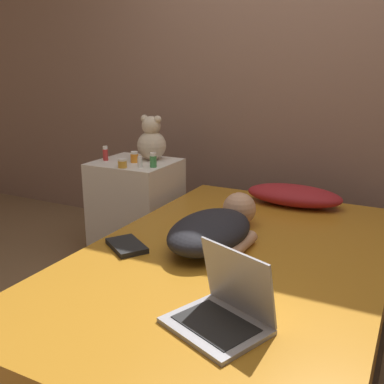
{
  "coord_description": "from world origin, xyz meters",
  "views": [
    {
      "loc": [
        0.68,
        -1.74,
        1.28
      ],
      "look_at": [
        -0.34,
        0.26,
        0.63
      ],
      "focal_mm": 42.0,
      "sensor_mm": 36.0,
      "label": 1
    }
  ],
  "objects_px": {
    "person_lying": "(216,228)",
    "teddy_bear": "(152,141)",
    "bottle_green": "(153,160)",
    "bottle_red": "(105,153)",
    "bottle_white": "(140,162)",
    "pillow": "(294,195)",
    "book": "(127,246)",
    "laptop": "(224,309)",
    "bottle_orange": "(134,157)",
    "bottle_amber": "(122,163)"
  },
  "relations": [
    {
      "from": "laptop",
      "to": "bottle_white",
      "type": "distance_m",
      "value": 1.5
    },
    {
      "from": "person_lying",
      "to": "bottle_white",
      "type": "distance_m",
      "value": 0.87
    },
    {
      "from": "person_lying",
      "to": "bottle_white",
      "type": "height_order",
      "value": "bottle_white"
    },
    {
      "from": "pillow",
      "to": "book",
      "type": "height_order",
      "value": "pillow"
    },
    {
      "from": "teddy_bear",
      "to": "bottle_red",
      "type": "distance_m",
      "value": 0.32
    },
    {
      "from": "bottle_orange",
      "to": "book",
      "type": "xyz_separation_m",
      "value": [
        0.49,
        -0.8,
        -0.23
      ]
    },
    {
      "from": "pillow",
      "to": "bottle_orange",
      "type": "relative_size",
      "value": 7.94
    },
    {
      "from": "teddy_bear",
      "to": "bottle_green",
      "type": "bearing_deg",
      "value": -55.81
    },
    {
      "from": "pillow",
      "to": "book",
      "type": "distance_m",
      "value": 1.13
    },
    {
      "from": "pillow",
      "to": "bottle_red",
      "type": "height_order",
      "value": "bottle_red"
    },
    {
      "from": "person_lying",
      "to": "teddy_bear",
      "type": "distance_m",
      "value": 1.07
    },
    {
      "from": "laptop",
      "to": "book",
      "type": "distance_m",
      "value": 0.75
    },
    {
      "from": "bottle_red",
      "to": "laptop",
      "type": "bearing_deg",
      "value": -40.29
    },
    {
      "from": "teddy_bear",
      "to": "bottle_white",
      "type": "xyz_separation_m",
      "value": [
        0.06,
        -0.23,
        -0.1
      ]
    },
    {
      "from": "pillow",
      "to": "bottle_orange",
      "type": "distance_m",
      "value": 1.04
    },
    {
      "from": "bottle_amber",
      "to": "bottle_orange",
      "type": "distance_m",
      "value": 0.17
    },
    {
      "from": "bottle_red",
      "to": "book",
      "type": "height_order",
      "value": "bottle_red"
    },
    {
      "from": "laptop",
      "to": "teddy_bear",
      "type": "xyz_separation_m",
      "value": [
        -1.09,
        1.3,
        0.28
      ]
    },
    {
      "from": "bottle_amber",
      "to": "bottle_red",
      "type": "xyz_separation_m",
      "value": [
        -0.23,
        0.13,
        0.02
      ]
    },
    {
      "from": "bottle_red",
      "to": "person_lying",
      "type": "bearing_deg",
      "value": -26.7
    },
    {
      "from": "person_lying",
      "to": "teddy_bear",
      "type": "height_order",
      "value": "teddy_bear"
    },
    {
      "from": "bottle_orange",
      "to": "book",
      "type": "distance_m",
      "value": 0.97
    },
    {
      "from": "book",
      "to": "laptop",
      "type": "bearing_deg",
      "value": -30.09
    },
    {
      "from": "pillow",
      "to": "laptop",
      "type": "bearing_deg",
      "value": -84.36
    },
    {
      "from": "person_lying",
      "to": "laptop",
      "type": "height_order",
      "value": "laptop"
    },
    {
      "from": "pillow",
      "to": "book",
      "type": "relative_size",
      "value": 2.26
    },
    {
      "from": "bottle_orange",
      "to": "bottle_red",
      "type": "relative_size",
      "value": 0.75
    },
    {
      "from": "person_lying",
      "to": "bottle_white",
      "type": "bearing_deg",
      "value": 149.64
    },
    {
      "from": "pillow",
      "to": "bottle_green",
      "type": "distance_m",
      "value": 0.89
    },
    {
      "from": "laptop",
      "to": "teddy_bear",
      "type": "relative_size",
      "value": 1.27
    },
    {
      "from": "person_lying",
      "to": "teddy_bear",
      "type": "bearing_deg",
      "value": 140.48
    },
    {
      "from": "bottle_amber",
      "to": "bottle_white",
      "type": "relative_size",
      "value": 0.83
    },
    {
      "from": "bottle_white",
      "to": "bottle_red",
      "type": "distance_m",
      "value": 0.33
    },
    {
      "from": "teddy_bear",
      "to": "person_lying",
      "type": "bearing_deg",
      "value": -41.33
    },
    {
      "from": "bottle_amber",
      "to": "person_lying",
      "type": "bearing_deg",
      "value": -25.97
    },
    {
      "from": "person_lying",
      "to": "pillow",
      "type": "bearing_deg",
      "value": 79.23
    },
    {
      "from": "bottle_red",
      "to": "bottle_orange",
      "type": "bearing_deg",
      "value": 10.26
    },
    {
      "from": "bottle_green",
      "to": "bottle_red",
      "type": "xyz_separation_m",
      "value": [
        -0.39,
        0.03,
        0.0
      ]
    },
    {
      "from": "book",
      "to": "bottle_white",
      "type": "bearing_deg",
      "value": 118.53
    },
    {
      "from": "pillow",
      "to": "bottle_white",
      "type": "height_order",
      "value": "bottle_white"
    },
    {
      "from": "bottle_green",
      "to": "bottle_red",
      "type": "bearing_deg",
      "value": 175.93
    },
    {
      "from": "person_lying",
      "to": "book",
      "type": "height_order",
      "value": "person_lying"
    },
    {
      "from": "laptop",
      "to": "bottle_red",
      "type": "height_order",
      "value": "bottle_red"
    },
    {
      "from": "pillow",
      "to": "bottle_red",
      "type": "xyz_separation_m",
      "value": [
        -1.21,
        -0.24,
        0.19
      ]
    },
    {
      "from": "pillow",
      "to": "bottle_green",
      "type": "bearing_deg",
      "value": -161.69
    },
    {
      "from": "laptop",
      "to": "person_lying",
      "type": "bearing_deg",
      "value": 138.63
    },
    {
      "from": "bottle_green",
      "to": "bottle_red",
      "type": "relative_size",
      "value": 0.94
    },
    {
      "from": "bottle_amber",
      "to": "bottle_green",
      "type": "height_order",
      "value": "bottle_green"
    },
    {
      "from": "person_lying",
      "to": "bottle_green",
      "type": "relative_size",
      "value": 7.74
    },
    {
      "from": "laptop",
      "to": "bottle_amber",
      "type": "distance_m",
      "value": 1.52
    }
  ]
}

